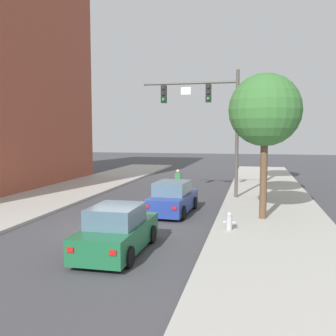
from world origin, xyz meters
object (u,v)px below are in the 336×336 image
car_following_green (117,231)px  pedestrian_crossing_road (178,181)px  street_tree_nearest (265,111)px  street_tree_second (264,114)px  fire_hydrant (229,221)px  car_lead_blue (173,199)px  street_tree_third (265,112)px  traffic_signal_mast (210,111)px

car_following_green → pedestrian_crossing_road: size_ratio=2.59×
street_tree_nearest → street_tree_second: street_tree_second is taller
fire_hydrant → car_following_green: bearing=-136.8°
car_lead_blue → street_tree_second: 7.55m
car_lead_blue → car_following_green: same height
street_tree_second → street_tree_third: street_tree_third is taller
car_following_green → pedestrian_crossing_road: (-0.40, 12.32, 0.19)m
pedestrian_crossing_road → traffic_signal_mast: bearing=-26.5°
street_tree_nearest → street_tree_second: size_ratio=0.99×
fire_hydrant → street_tree_nearest: size_ratio=0.11×
traffic_signal_mast → street_tree_third: traffic_signal_mast is taller
fire_hydrant → street_tree_nearest: bearing=61.1°
street_tree_nearest → car_following_green: bearing=-130.2°
car_lead_blue → car_following_green: bearing=-94.2°
street_tree_nearest → street_tree_second: bearing=88.9°
car_lead_blue → street_tree_second: street_tree_second is taller
street_tree_second → street_tree_third: size_ratio=0.90×
pedestrian_crossing_road → street_tree_second: 6.87m
car_lead_blue → pedestrian_crossing_road: (-0.88, 5.77, 0.19)m
street_tree_second → pedestrian_crossing_road: bearing=164.9°
street_tree_third → street_tree_nearest: bearing=-91.4°
traffic_signal_mast → car_lead_blue: size_ratio=1.74×
car_following_green → street_tree_nearest: bearing=49.8°
traffic_signal_mast → fire_hydrant: bearing=-78.0°
pedestrian_crossing_road → fire_hydrant: (3.86, -9.07, -0.41)m
car_following_green → fire_hydrant: size_ratio=5.89×
traffic_signal_mast → street_tree_nearest: (3.04, -5.57, -0.36)m
car_following_green → street_tree_second: size_ratio=0.65×
car_following_green → street_tree_third: (5.13, 19.23, 4.85)m
car_lead_blue → pedestrian_crossing_road: bearing=98.7°
car_lead_blue → street_tree_second: bearing=44.4°
traffic_signal_mast → fire_hydrant: (1.70, -7.99, -4.80)m
pedestrian_crossing_road → street_tree_third: (5.53, 6.90, 4.66)m
car_following_green → street_tree_nearest: street_tree_nearest is taller
street_tree_third → car_lead_blue: bearing=-110.1°
car_following_green → pedestrian_crossing_road: 12.33m
fire_hydrant → street_tree_second: size_ratio=0.11×
traffic_signal_mast → pedestrian_crossing_road: traffic_signal_mast is taller
traffic_signal_mast → street_tree_third: (3.36, 7.98, 0.27)m
traffic_signal_mast → pedestrian_crossing_road: 5.01m
fire_hydrant → traffic_signal_mast: bearing=102.0°
car_following_green → street_tree_second: street_tree_second is taller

